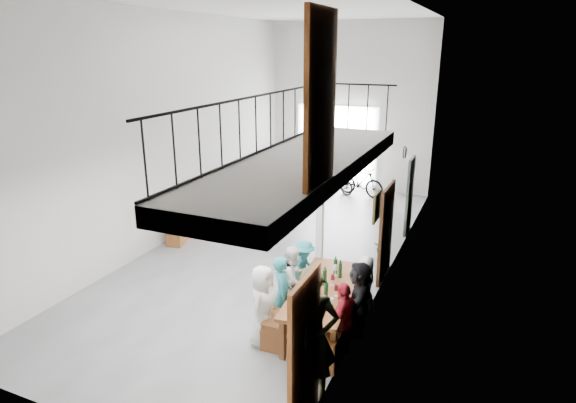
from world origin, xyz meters
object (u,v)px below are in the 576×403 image
at_px(oak_barrel, 273,180).
at_px(bicycle_near, 336,181).
at_px(side_bench, 187,226).
at_px(serving_counter, 297,170).
at_px(bench_inner, 292,308).
at_px(host_standing, 312,337).
at_px(tasting_table, 324,293).

xyz_separation_m(oak_barrel, bicycle_near, (1.92, 0.84, -0.02)).
bearing_deg(side_bench, bicycle_near, 66.19).
bearing_deg(side_bench, serving_counter, 82.42).
bearing_deg(serving_counter, bicycle_near, -7.30).
relative_size(side_bench, serving_counter, 0.87).
distance_m(bench_inner, oak_barrel, 8.00).
bearing_deg(oak_barrel, host_standing, -61.96).
xyz_separation_m(oak_barrel, serving_counter, (0.35, 1.21, 0.10)).
relative_size(serving_counter, host_standing, 1.01).
xyz_separation_m(tasting_table, bicycle_near, (-2.38, 8.00, -0.30)).
relative_size(side_bench, host_standing, 0.88).
xyz_separation_m(tasting_table, host_standing, (0.41, -1.68, 0.27)).
distance_m(side_bench, bicycle_near, 5.76).
relative_size(serving_counter, bicycle_near, 1.29).
distance_m(tasting_table, bicycle_near, 8.35).
xyz_separation_m(bench_inner, host_standing, (1.03, -1.74, 0.74)).
relative_size(host_standing, bicycle_near, 1.27).
distance_m(oak_barrel, host_standing, 10.03).
relative_size(side_bench, oak_barrel, 2.04).
relative_size(tasting_table, bicycle_near, 1.58).
distance_m(oak_barrel, serving_counter, 1.27).
relative_size(oak_barrel, serving_counter, 0.42).
bearing_deg(serving_counter, bench_inner, -62.22).
distance_m(bench_inner, side_bench, 4.88).
xyz_separation_m(tasting_table, side_bench, (-4.70, 2.74, -0.47)).
bearing_deg(bicycle_near, oak_barrel, 140.26).
bearing_deg(oak_barrel, bench_inner, -62.61).
relative_size(oak_barrel, host_standing, 0.43).
height_order(bench_inner, side_bench, same).
height_order(tasting_table, bench_inner, tasting_table).
distance_m(bench_inner, host_standing, 2.15).
relative_size(side_bench, bicycle_near, 1.11).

